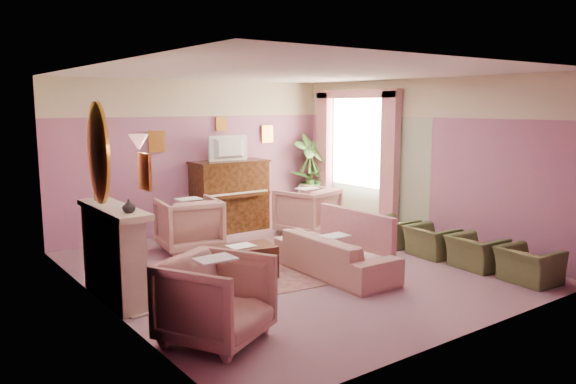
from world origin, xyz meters
TOP-DOWN VIEW (x-y plane):
  - floor at (0.00, 0.00)m, footprint 5.50×6.00m
  - ceiling at (0.00, 0.00)m, footprint 5.50×6.00m
  - wall_back at (0.00, 3.00)m, footprint 5.50×0.02m
  - wall_front at (0.00, -3.00)m, footprint 5.50×0.02m
  - wall_left at (-2.75, 0.00)m, footprint 0.02×6.00m
  - wall_right at (2.75, 0.00)m, footprint 0.02×6.00m
  - picture_rail_band at (0.00, 2.99)m, footprint 5.50×0.01m
  - stripe_panel at (2.73, 1.30)m, footprint 0.01×3.00m
  - fireplace_surround at (-2.59, 0.20)m, footprint 0.30×1.40m
  - fireplace_inset at (-2.49, 0.20)m, footprint 0.18×0.72m
  - fire_ember at (-2.45, 0.20)m, footprint 0.06×0.54m
  - mantel_shelf at (-2.56, 0.20)m, footprint 0.40×1.55m
  - hearth at (-2.39, 0.20)m, footprint 0.55×1.50m
  - mirror_frame at (-2.70, 0.20)m, footprint 0.04×0.72m
  - mirror_glass at (-2.67, 0.20)m, footprint 0.01×0.60m
  - sconce_shade at (-2.62, -0.85)m, footprint 0.20×0.20m
  - piano at (0.50, 2.68)m, footprint 1.40×0.60m
  - piano_keyshelf at (0.50, 2.33)m, footprint 1.30×0.12m
  - piano_keys at (0.50, 2.33)m, footprint 1.20×0.08m
  - piano_top at (0.50, 2.68)m, footprint 1.45×0.65m
  - television at (0.50, 2.63)m, footprint 0.80×0.12m
  - print_back_left at (-0.80, 2.96)m, footprint 0.30×0.03m
  - print_back_right at (1.55, 2.96)m, footprint 0.26×0.03m
  - print_back_mid at (0.50, 2.96)m, footprint 0.22×0.03m
  - print_left_wall at (-2.71, -1.20)m, footprint 0.03×0.28m
  - window_blind at (2.70, 1.55)m, footprint 0.03×1.40m
  - curtain_left at (2.62, 0.63)m, footprint 0.16×0.34m
  - curtain_right at (2.62, 2.47)m, footprint 0.16×0.34m
  - pelmet at (2.62, 1.55)m, footprint 0.16×2.20m
  - mantel_plant at (-2.55, 0.75)m, footprint 0.16×0.16m
  - mantel_vase at (-2.55, -0.30)m, footprint 0.16×0.16m
  - area_rug at (-0.84, 0.07)m, footprint 2.71×2.11m
  - coffee_table at (-0.93, 0.02)m, footprint 1.08×0.68m
  - table_paper at (-0.88, 0.02)m, footprint 0.35×0.28m
  - sofa at (0.26, -0.61)m, footprint 0.65×1.95m
  - sofa_throw at (0.66, -0.61)m, footprint 0.10×1.47m
  - floral_armchair_left at (-0.79, 1.78)m, footprint 0.92×0.92m
  - floral_armchair_right at (1.47, 1.55)m, footprint 0.92×0.92m
  - floral_armchair_front at (-2.18, -1.61)m, footprint 0.92×0.92m
  - olive_chair_a at (2.11, -2.41)m, footprint 0.51×0.73m
  - olive_chair_b at (2.11, -1.59)m, footprint 0.51×0.73m
  - olive_chair_c at (2.11, -0.77)m, footprint 0.51×0.73m
  - olive_chair_d at (2.11, 0.05)m, footprint 0.51×0.73m
  - side_table at (2.39, 2.62)m, footprint 0.52×0.52m
  - side_plant_big at (2.39, 2.62)m, footprint 0.30×0.30m
  - side_plant_small at (2.51, 2.52)m, footprint 0.16×0.16m
  - palm_pot at (2.39, 2.64)m, footprint 0.34×0.34m
  - palm_plant at (2.39, 2.64)m, footprint 0.76×0.76m

SIDE VIEW (x-z plane):
  - floor at x=0.00m, z-range -0.01..0.01m
  - area_rug at x=-0.84m, z-range 0.00..0.01m
  - hearth at x=-2.39m, z-range 0.00..0.02m
  - palm_pot at x=2.39m, z-range 0.00..0.34m
  - fire_ember at x=-2.45m, z-range 0.17..0.27m
  - coffee_table at x=-0.93m, z-range 0.00..0.45m
  - olive_chair_a at x=2.11m, z-range 0.00..0.63m
  - olive_chair_b at x=2.11m, z-range 0.00..0.63m
  - olive_chair_c at x=2.11m, z-range 0.00..0.63m
  - olive_chair_d at x=2.11m, z-range 0.00..0.63m
  - side_table at x=2.39m, z-range 0.00..0.70m
  - sofa at x=0.26m, z-range 0.00..0.79m
  - fireplace_inset at x=-2.49m, z-range 0.06..0.74m
  - table_paper at x=-0.88m, z-range 0.45..0.46m
  - floral_armchair_left at x=-0.79m, z-range 0.00..0.96m
  - floral_armchair_right at x=1.47m, z-range 0.00..0.96m
  - floral_armchair_front at x=-2.18m, z-range 0.00..0.96m
  - fireplace_surround at x=-2.59m, z-range 0.00..1.10m
  - sofa_throw at x=0.66m, z-range 0.33..0.87m
  - piano at x=0.50m, z-range 0.00..1.30m
  - piano_keyshelf at x=0.50m, z-range 0.69..0.75m
  - piano_keys at x=0.50m, z-range 0.75..0.77m
  - side_plant_small at x=2.51m, z-range 0.70..0.98m
  - side_plant_big at x=2.39m, z-range 0.70..1.04m
  - palm_plant at x=2.39m, z-range 0.34..1.78m
  - stripe_panel at x=2.73m, z-range 0.00..2.15m
  - mantel_shelf at x=-2.56m, z-range 1.09..1.16m
  - mantel_vase at x=-2.55m, z-range 1.15..1.31m
  - mantel_plant at x=-2.55m, z-range 1.15..1.43m
  - curtain_left at x=2.62m, z-range 0.00..2.60m
  - curtain_right at x=2.62m, z-range 0.00..2.60m
  - piano_top at x=0.50m, z-range 1.29..1.33m
  - wall_back at x=0.00m, z-range 0.00..2.80m
  - wall_front at x=0.00m, z-range 0.00..2.80m
  - wall_left at x=-2.75m, z-range 0.00..2.80m
  - wall_right at x=2.75m, z-range 0.00..2.80m
  - television at x=0.50m, z-range 1.36..1.84m
  - window_blind at x=2.70m, z-range 0.80..2.60m
  - print_back_left at x=-0.80m, z-range 1.53..1.91m
  - print_left_wall at x=-2.71m, z-range 1.54..1.90m
  - print_back_right at x=1.55m, z-range 1.61..1.95m
  - mirror_frame at x=-2.70m, z-range 1.20..2.40m
  - mirror_glass at x=-2.67m, z-range 1.27..2.33m
  - sconce_shade at x=-2.62m, z-range 1.90..2.06m
  - print_back_mid at x=0.50m, z-range 1.87..2.13m
  - picture_rail_band at x=0.00m, z-range 2.15..2.80m
  - pelmet at x=2.62m, z-range 2.48..2.64m
  - ceiling at x=0.00m, z-range 2.79..2.80m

